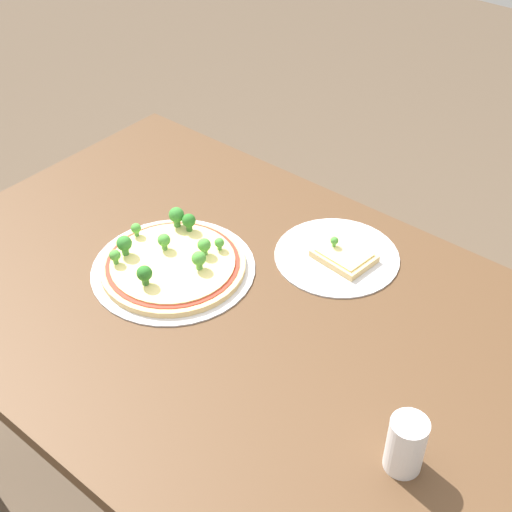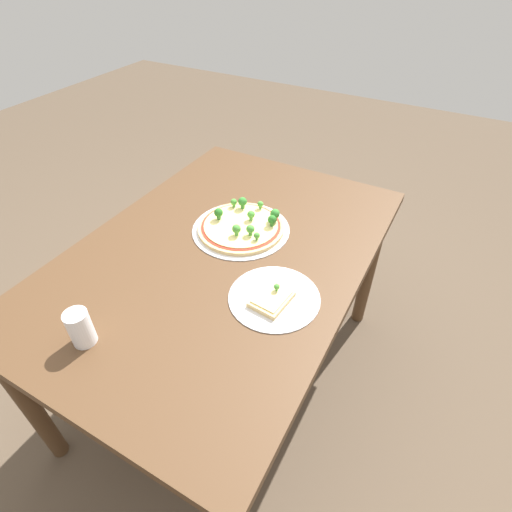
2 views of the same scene
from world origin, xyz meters
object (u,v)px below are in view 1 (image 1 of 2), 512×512
Objects in this scene: dining_table at (221,325)px; pizza_tray_slice at (340,256)px; drinking_cup at (406,445)px; pizza_tray_whole at (173,263)px.

pizza_tray_slice is at bearing -114.83° from dining_table.
pizza_tray_whole is at bearing -10.18° from drinking_cup.
drinking_cup is (-0.38, 0.38, 0.05)m from pizza_tray_slice.
pizza_tray_whole reaches higher than pizza_tray_slice.
dining_table is 12.58× the size of drinking_cup.
pizza_tray_slice is 0.54m from drinking_cup.
pizza_tray_slice is (-0.12, -0.26, 0.09)m from dining_table.
dining_table is at bearing 179.15° from pizza_tray_whole.
pizza_tray_whole is at bearing -0.85° from dining_table.
pizza_tray_whole is 1.29× the size of pizza_tray_slice.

